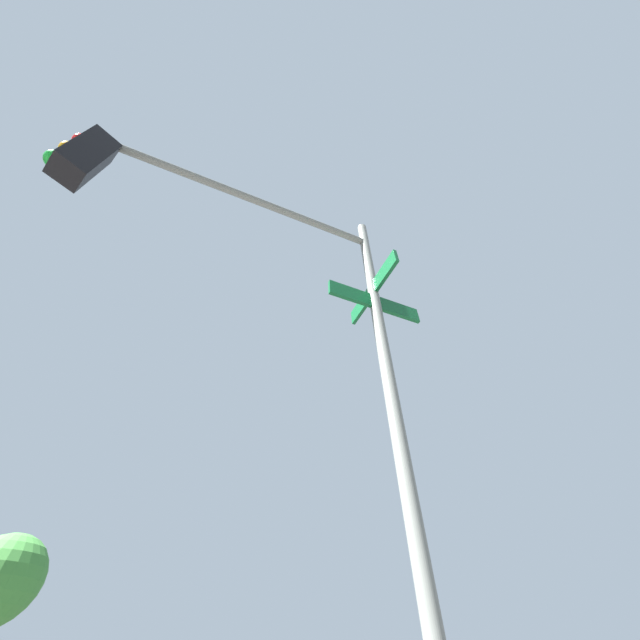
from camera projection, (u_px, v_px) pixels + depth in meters
traffic_signal_near at (245, 268)px, 3.22m from camera, size 2.01×3.60×6.08m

